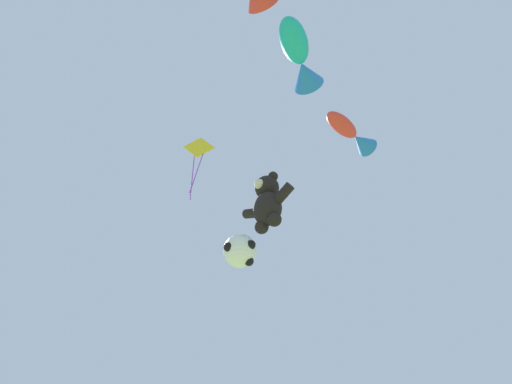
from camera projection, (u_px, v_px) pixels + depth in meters
The scene contains 5 objects.
teddy_bear_kite at pixel (267, 202), 9.68m from camera, with size 1.89×0.83×1.92m.
soccer_ball_kite at pixel (240, 251), 9.04m from camera, with size 0.99×0.98×0.91m.
fish_kite_crimson at pixel (352, 134), 10.95m from camera, with size 0.71×2.10×0.68m.
fish_kite_teal at pixel (300, 58), 9.03m from camera, with size 1.47×2.13×0.85m.
diamond_kite at pixel (198, 153), 12.45m from camera, with size 0.80×0.88×3.04m.
Camera 1 is at (6.60, -1.90, 0.96)m, focal length 24.00 mm.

